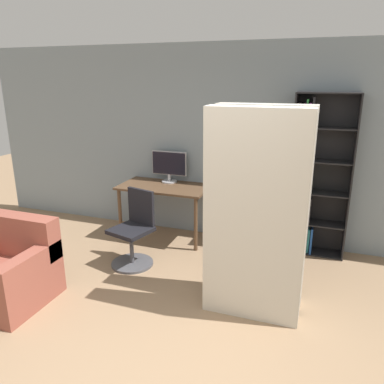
% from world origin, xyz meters
% --- Properties ---
extents(wall_back, '(8.00, 0.06, 2.70)m').
position_xyz_m(wall_back, '(0.00, 3.00, 1.35)').
color(wall_back, gray).
rests_on(wall_back, ground).
extents(desk, '(1.26, 0.68, 0.78)m').
position_xyz_m(desk, '(-0.95, 2.63, 0.68)').
color(desk, brown).
rests_on(desk, ground).
extents(monitor, '(0.53, 0.22, 0.45)m').
position_xyz_m(monitor, '(-0.96, 2.84, 1.03)').
color(monitor, '#B7B7BC').
rests_on(monitor, desk).
extents(office_chair, '(0.54, 0.54, 0.93)m').
position_xyz_m(office_chair, '(-0.98, 1.75, 0.38)').
color(office_chair, '#4C4C51').
rests_on(office_chair, ground).
extents(bookshelf, '(0.74, 0.31, 2.08)m').
position_xyz_m(bookshelf, '(1.03, 2.85, 0.95)').
color(bookshelf, black).
rests_on(bookshelf, ground).
extents(mattress_near, '(0.93, 0.24, 2.01)m').
position_xyz_m(mattress_near, '(0.60, 1.17, 1.01)').
color(mattress_near, beige).
rests_on(mattress_near, ground).
extents(mattress_far, '(0.93, 0.23, 2.01)m').
position_xyz_m(mattress_far, '(0.60, 1.49, 1.01)').
color(mattress_far, beige).
rests_on(mattress_far, ground).
extents(armchair, '(0.85, 0.80, 0.85)m').
position_xyz_m(armchair, '(-1.83, 0.60, 0.32)').
color(armchair, '#934C3D').
rests_on(armchair, ground).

